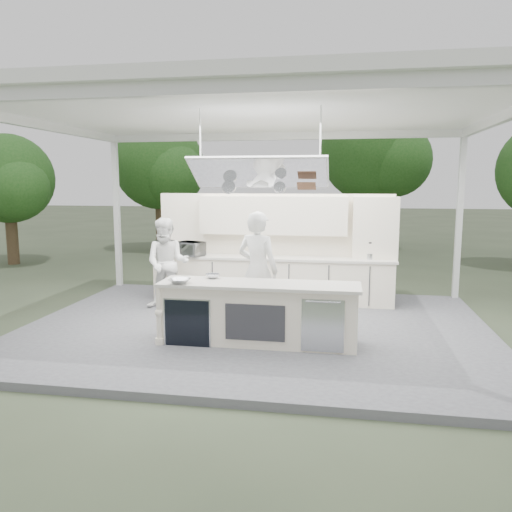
% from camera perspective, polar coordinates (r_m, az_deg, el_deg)
% --- Properties ---
extents(ground, '(90.00, 90.00, 0.00)m').
position_cam_1_polar(ground, '(8.84, 0.02, -8.72)').
color(ground, '#424E35').
rests_on(ground, ground).
extents(stage_deck, '(8.00, 6.00, 0.12)m').
position_cam_1_polar(stage_deck, '(8.83, 0.02, -8.34)').
color(stage_deck, slate).
rests_on(stage_deck, ground).
extents(tent, '(8.20, 6.20, 3.86)m').
position_cam_1_polar(tent, '(8.51, 0.03, 15.88)').
color(tent, white).
rests_on(tent, ground).
extents(demo_island, '(3.10, 0.79, 0.95)m').
position_cam_1_polar(demo_island, '(7.79, 0.16, -6.53)').
color(demo_island, white).
rests_on(demo_island, stage_deck).
extents(back_counter, '(5.08, 0.72, 0.95)m').
position_cam_1_polar(back_counter, '(10.52, 1.80, -2.59)').
color(back_counter, white).
rests_on(back_counter, stage_deck).
extents(back_wall_unit, '(5.05, 0.48, 2.25)m').
position_cam_1_polar(back_wall_unit, '(10.54, 4.38, 2.77)').
color(back_wall_unit, white).
rests_on(back_wall_unit, stage_deck).
extents(tree_cluster, '(19.55, 9.40, 5.85)m').
position_cam_1_polar(tree_cluster, '(18.19, 4.89, 10.51)').
color(tree_cluster, '#4B3C25').
rests_on(tree_cluster, ground).
extents(head_chef, '(0.84, 0.68, 2.01)m').
position_cam_1_polar(head_chef, '(8.48, 0.20, -1.63)').
color(head_chef, white).
rests_on(head_chef, stage_deck).
extents(sous_chef, '(0.96, 0.79, 1.80)m').
position_cam_1_polar(sous_chef, '(10.02, -10.09, -0.82)').
color(sous_chef, white).
rests_on(sous_chef, stage_deck).
extents(toaster_oven, '(0.64, 0.55, 0.30)m').
position_cam_1_polar(toaster_oven, '(10.60, -7.46, 0.82)').
color(toaster_oven, '#B6B9BD').
rests_on(toaster_oven, back_counter).
extents(bowl_large, '(0.36, 0.36, 0.08)m').
position_cam_1_polar(bowl_large, '(7.73, -8.72, -2.84)').
color(bowl_large, '#B7B9BE').
rests_on(bowl_large, demo_island).
extents(bowl_small, '(0.30, 0.30, 0.07)m').
position_cam_1_polar(bowl_small, '(8.09, -4.98, -2.30)').
color(bowl_small, silver).
rests_on(bowl_small, demo_island).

